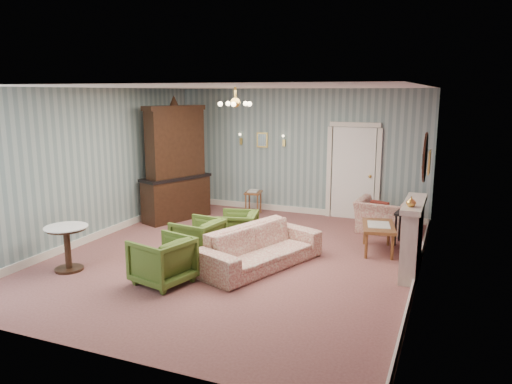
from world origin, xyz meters
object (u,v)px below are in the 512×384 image
at_px(olive_chair_b, 198,237).
at_px(side_table_black, 407,229).
at_px(wingback_chair, 383,210).
at_px(coffee_table, 378,238).
at_px(pedestal_table, 68,248).
at_px(dresser, 175,160).
at_px(sofa_chintz, 260,241).
at_px(olive_chair_a, 162,258).
at_px(olive_chair_c, 238,227).
at_px(fireplace, 412,237).

xyz_separation_m(olive_chair_b, side_table_black, (3.26, 2.11, -0.06)).
distance_m(wingback_chair, coffee_table, 1.35).
bearing_deg(pedestal_table, dresser, 91.56).
distance_m(sofa_chintz, coffee_table, 2.26).
height_order(olive_chair_a, side_table_black, olive_chair_a).
bearing_deg(olive_chair_a, side_table_black, 150.64).
relative_size(olive_chair_c, dresser, 0.27).
bearing_deg(pedestal_table, olive_chair_a, 3.46).
distance_m(olive_chair_a, fireplace, 3.89).
height_order(olive_chair_b, side_table_black, olive_chair_b).
height_order(coffee_table, pedestal_table, pedestal_table).
bearing_deg(olive_chair_b, sofa_chintz, 97.38).
bearing_deg(fireplace, olive_chair_a, -150.81).
bearing_deg(pedestal_table, olive_chair_c, 48.11).
bearing_deg(side_table_black, olive_chair_b, -147.06).
bearing_deg(dresser, pedestal_table, -67.22).
xyz_separation_m(olive_chair_c, side_table_black, (2.91, 1.24, -0.04)).
xyz_separation_m(olive_chair_a, sofa_chintz, (1.07, 1.24, 0.04)).
bearing_deg(olive_chair_a, olive_chair_b, -162.06).
xyz_separation_m(sofa_chintz, coffee_table, (1.67, 1.50, -0.19)).
height_order(olive_chair_c, fireplace, fireplace).
bearing_deg(dresser, wingback_chair, 30.23).
height_order(wingback_chair, coffee_table, wingback_chair).
distance_m(olive_chair_c, coffee_table, 2.56).
bearing_deg(dresser, fireplace, 5.36).
relative_size(olive_chair_a, sofa_chintz, 0.35).
relative_size(coffee_table, side_table_black, 1.56).
height_order(olive_chair_b, pedestal_table, olive_chair_b).
distance_m(olive_chair_b, coffee_table, 3.21).
bearing_deg(pedestal_table, side_table_black, 35.17).
bearing_deg(fireplace, olive_chair_c, 176.09).
bearing_deg(pedestal_table, olive_chair_b, 39.30).
xyz_separation_m(olive_chair_a, side_table_black, (3.18, 3.34, -0.08)).
relative_size(dresser, coffee_table, 2.74).
xyz_separation_m(fireplace, pedestal_table, (-5.10, -2.00, -0.21)).
distance_m(sofa_chintz, fireplace, 2.41).
bearing_deg(sofa_chintz, coffee_table, -27.15).
distance_m(fireplace, pedestal_table, 5.48).
xyz_separation_m(olive_chair_a, pedestal_table, (-1.71, -0.10, -0.03)).
relative_size(olive_chair_c, pedestal_table, 0.97).
xyz_separation_m(olive_chair_a, wingback_chair, (2.64, 4.08, 0.06)).
bearing_deg(fireplace, pedestal_table, -158.62).
height_order(olive_chair_a, sofa_chintz, sofa_chintz).
xyz_separation_m(sofa_chintz, fireplace, (2.32, 0.65, 0.14)).
relative_size(side_table_black, pedestal_table, 0.85).
bearing_deg(sofa_chintz, olive_chair_b, 111.46).
bearing_deg(sofa_chintz, olive_chair_c, 63.82).
distance_m(olive_chair_c, wingback_chair, 3.09).
height_order(dresser, side_table_black, dresser).
height_order(wingback_chair, fireplace, fireplace).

